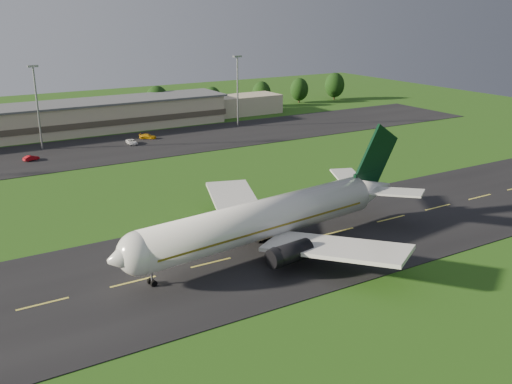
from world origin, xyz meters
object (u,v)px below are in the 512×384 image
service_vehicle_c (132,142)px  airliner (267,219)px  terminal (34,122)px  light_mast_east (238,83)px  service_vehicle_b (31,158)px  service_vehicle_d (148,136)px  light_mast_centre (36,98)px

service_vehicle_c → airliner: bearing=-92.7°
terminal → light_mast_east: light_mast_east is taller
airliner → service_vehicle_c: airliner is taller
terminal → service_vehicle_b: terminal is taller
service_vehicle_b → service_vehicle_d: service_vehicle_d is taller
service_vehicle_d → service_vehicle_b: bearing=136.8°
light_mast_east → service_vehicle_c: 36.98m
service_vehicle_b → service_vehicle_d: 31.82m
light_mast_centre → light_mast_east: (55.00, 0.00, 0.00)m
service_vehicle_b → service_vehicle_c: 25.35m
airliner → light_mast_centre: 81.70m
airliner → service_vehicle_c: bearing=79.1°
airliner → light_mast_centre: size_ratio=2.52×
terminal → service_vehicle_c: 29.71m
light_mast_east → airliner: bearing=-116.6°
airliner → service_vehicle_b: bearing=99.0°
light_mast_centre → service_vehicle_b: size_ratio=5.74×
airliner → service_vehicle_d: 78.56m
airliner → terminal: airliner is taller
service_vehicle_d → airliner: bearing=-155.8°
light_mast_centre → light_mast_east: bearing=0.0°
service_vehicle_b → light_mast_east: bearing=-99.7°
light_mast_centre → service_vehicle_c: light_mast_centre is taller
airliner → light_mast_centre: light_mast_centre is taller
airliner → terminal: 97.04m
terminal → light_mast_east: (53.60, -16.18, 8.75)m
light_mast_east → service_vehicle_b: light_mast_east is taller
service_vehicle_c → service_vehicle_d: size_ratio=1.00×
service_vehicle_c → light_mast_centre: bearing=164.8°
light_mast_centre → terminal: bearing=85.0°
light_mast_east → service_vehicle_c: size_ratio=4.63×
terminal → service_vehicle_d: 31.23m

